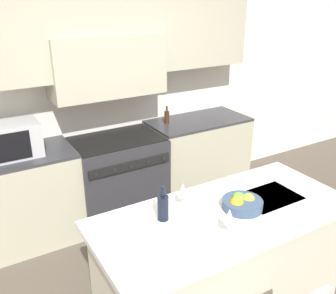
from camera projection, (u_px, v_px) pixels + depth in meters
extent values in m
cube|color=silver|center=(101.00, 90.00, 4.01)|extent=(10.00, 0.06, 2.70)
cube|color=#B2AD93|center=(104.00, 31.00, 3.62)|extent=(3.30, 0.34, 0.85)
cube|color=#B2AD93|center=(107.00, 66.00, 3.72)|extent=(1.15, 0.40, 0.60)
cube|color=#B2AD93|center=(16.00, 203.00, 3.59)|extent=(1.18, 0.62, 0.91)
cube|color=#333338|center=(8.00, 158.00, 3.41)|extent=(1.18, 0.62, 0.03)
cube|color=#B2AD93|center=(197.00, 157.00, 4.58)|extent=(1.18, 0.62, 0.91)
cube|color=#333338|center=(199.00, 121.00, 4.40)|extent=(1.18, 0.62, 0.03)
cube|color=#2D2D33|center=(118.00, 178.00, 4.07)|extent=(0.94, 0.66, 0.90)
cube|color=black|center=(116.00, 139.00, 3.90)|extent=(0.90, 0.61, 0.01)
cube|color=black|center=(131.00, 166.00, 3.69)|extent=(0.87, 0.02, 0.09)
cylinder|color=black|center=(96.00, 175.00, 3.51)|extent=(0.04, 0.02, 0.04)
cylinder|color=black|center=(114.00, 170.00, 3.59)|extent=(0.04, 0.02, 0.04)
cylinder|color=black|center=(131.00, 166.00, 3.68)|extent=(0.04, 0.02, 0.04)
cylinder|color=black|center=(148.00, 162.00, 3.77)|extent=(0.04, 0.02, 0.04)
cylinder|color=black|center=(163.00, 158.00, 3.85)|extent=(0.04, 0.02, 0.04)
cube|color=#B7B7BC|center=(7.00, 141.00, 3.35)|extent=(0.56, 0.36, 0.31)
cube|color=black|center=(4.00, 148.00, 3.18)|extent=(0.44, 0.01, 0.25)
cube|color=beige|center=(221.00, 267.00, 2.78)|extent=(1.76, 0.77, 0.87)
cube|color=white|center=(225.00, 215.00, 2.60)|extent=(1.87, 0.84, 0.04)
cube|color=#2D2D30|center=(269.00, 197.00, 2.79)|extent=(0.44, 0.32, 0.01)
cylinder|color=#B2B2B7|center=(252.00, 186.00, 2.94)|extent=(0.02, 0.02, 0.00)
cylinder|color=black|center=(163.00, 208.00, 2.48)|extent=(0.08, 0.08, 0.17)
cylinder|color=black|center=(163.00, 191.00, 2.43)|extent=(0.03, 0.03, 0.07)
cylinder|color=white|center=(228.00, 232.00, 2.37)|extent=(0.07, 0.07, 0.01)
cylinder|color=white|center=(228.00, 227.00, 2.36)|extent=(0.01, 0.01, 0.07)
cone|color=white|center=(229.00, 216.00, 2.32)|extent=(0.08, 0.08, 0.10)
cylinder|color=white|center=(182.00, 205.00, 2.68)|extent=(0.07, 0.07, 0.01)
cylinder|color=white|center=(182.00, 200.00, 2.67)|extent=(0.01, 0.01, 0.07)
cone|color=white|center=(183.00, 190.00, 2.63)|extent=(0.08, 0.08, 0.10)
cylinder|color=#384C6B|center=(242.00, 204.00, 2.63)|extent=(0.28, 0.28, 0.07)
sphere|color=gold|center=(237.00, 204.00, 2.60)|extent=(0.10, 0.10, 0.10)
sphere|color=gold|center=(248.00, 199.00, 2.65)|extent=(0.09, 0.09, 0.09)
sphere|color=#66A83D|center=(239.00, 199.00, 2.66)|extent=(0.10, 0.10, 0.10)
cylinder|color=#422314|center=(167.00, 117.00, 4.25)|extent=(0.06, 0.06, 0.14)
cylinder|color=#422314|center=(167.00, 109.00, 4.21)|extent=(0.02, 0.02, 0.06)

